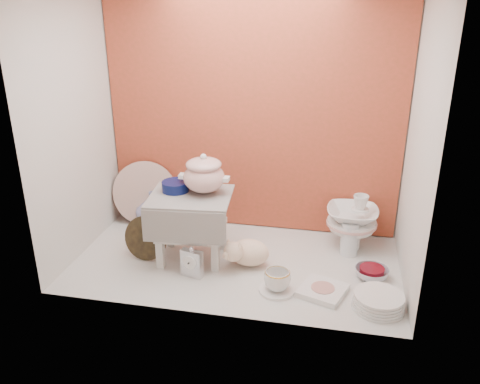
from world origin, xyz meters
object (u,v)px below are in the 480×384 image
object	(u,v)px
blue_white_vase	(153,208)
porcelain_tower	(352,221)
gold_rim_teacup	(277,280)
crystal_bowl	(372,273)
soup_tureen	(204,174)
mantel_clock	(192,262)
plush_pig	(249,252)
dinner_plate_stack	(379,301)
step_stool	(192,227)
floral_platter	(145,193)

from	to	relation	value
blue_white_vase	porcelain_tower	distance (m)	1.26
gold_rim_teacup	crystal_bowl	xyz separation A→B (m)	(0.48, 0.23, -0.04)
soup_tureen	mantel_clock	size ratio (longest dim) A/B	1.54
mantel_clock	porcelain_tower	distance (m)	0.97
blue_white_vase	plush_pig	size ratio (longest dim) A/B	0.81
dinner_plate_stack	step_stool	bearing A→B (deg)	164.06
blue_white_vase	dinner_plate_stack	xyz separation A→B (m)	(1.39, -0.66, -0.08)
gold_rim_teacup	porcelain_tower	xyz separation A→B (m)	(0.36, 0.56, 0.10)
step_stool	porcelain_tower	size ratio (longest dim) A/B	1.31
mantel_clock	floral_platter	bearing A→B (deg)	144.15
gold_rim_teacup	dinner_plate_stack	bearing A→B (deg)	-5.13
blue_white_vase	gold_rim_teacup	xyz separation A→B (m)	(0.89, -0.61, -0.05)
plush_pig	gold_rim_teacup	size ratio (longest dim) A/B	2.09
crystal_bowl	porcelain_tower	xyz separation A→B (m)	(-0.11, 0.33, 0.14)
plush_pig	porcelain_tower	world-z (taller)	porcelain_tower
plush_pig	gold_rim_teacup	world-z (taller)	plush_pig
step_stool	porcelain_tower	xyz separation A→B (m)	(0.88, 0.31, -0.02)
step_stool	soup_tureen	world-z (taller)	soup_tureen
soup_tureen	floral_platter	world-z (taller)	soup_tureen
plush_pig	dinner_plate_stack	size ratio (longest dim) A/B	1.10
step_stool	gold_rim_teacup	distance (m)	0.59
dinner_plate_stack	porcelain_tower	size ratio (longest dim) A/B	0.75
porcelain_tower	floral_platter	bearing A→B (deg)	176.62
floral_platter	step_stool	bearing A→B (deg)	-42.27
soup_tureen	mantel_clock	xyz separation A→B (m)	(-0.01, -0.24, -0.41)
step_stool	blue_white_vase	xyz separation A→B (m)	(-0.38, 0.37, -0.08)
blue_white_vase	crystal_bowl	size ratio (longest dim) A/B	1.27
step_stool	soup_tureen	xyz separation A→B (m)	(0.07, 0.05, 0.31)
step_stool	crystal_bowl	xyz separation A→B (m)	(0.99, -0.02, -0.16)
soup_tureen	porcelain_tower	distance (m)	0.92
plush_pig	floral_platter	bearing A→B (deg)	127.88
step_stool	porcelain_tower	distance (m)	0.93
step_stool	floral_platter	distance (m)	0.58
mantel_clock	porcelain_tower	bearing A→B (deg)	45.97
soup_tureen	crystal_bowl	size ratio (longest dim) A/B	1.50
mantel_clock	crystal_bowl	bearing A→B (deg)	24.94
mantel_clock	step_stool	bearing A→B (deg)	120.43
floral_platter	plush_pig	size ratio (longest dim) A/B	1.49
crystal_bowl	blue_white_vase	bearing A→B (deg)	164.15
floral_platter	crystal_bowl	distance (m)	1.49
mantel_clock	porcelain_tower	size ratio (longest dim) A/B	0.51
plush_pig	porcelain_tower	bearing A→B (deg)	7.61
mantel_clock	gold_rim_teacup	bearing A→B (deg)	8.06
soup_tureen	gold_rim_teacup	bearing A→B (deg)	-33.21
floral_platter	crystal_bowl	xyz separation A→B (m)	(1.42, -0.41, -0.18)
crystal_bowl	floral_platter	bearing A→B (deg)	163.94
plush_pig	gold_rim_teacup	xyz separation A→B (m)	(0.19, -0.22, -0.02)
step_stool	plush_pig	xyz separation A→B (m)	(0.33, -0.02, -0.11)
step_stool	plush_pig	distance (m)	0.35
step_stool	gold_rim_teacup	world-z (taller)	step_stool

